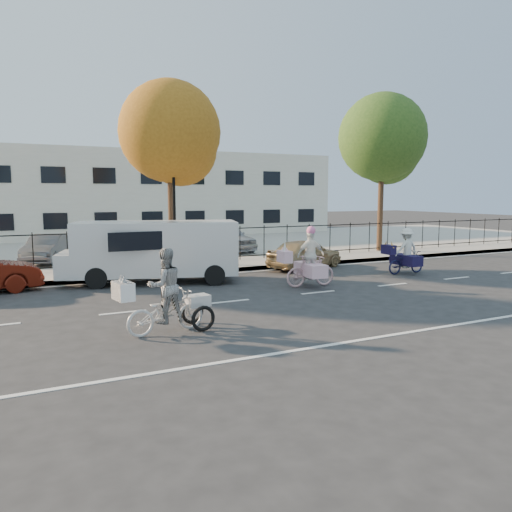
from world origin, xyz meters
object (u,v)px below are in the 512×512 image
white_van (154,249)px  lot_car_c (47,248)px  pedestrian (91,247)px  bull_bike (406,256)px  lamppost (174,192)px  gold_sedan (305,254)px  lot_car_d (226,237)px  unicorn_bike (310,264)px  zebra_trike (166,301)px

white_van → lot_car_c: size_ratio=1.77×
pedestrian → bull_bike: bearing=144.0°
lamppost → white_van: size_ratio=0.68×
gold_sedan → lot_car_d: 6.21m
lamppost → lot_car_d: bearing=44.9°
white_van → gold_sedan: white_van is taller
bull_bike → lot_car_c: (-12.21, 8.40, 0.04)m
unicorn_bike → white_van: size_ratio=0.32×
lamppost → lot_car_c: bearing=145.1°
bull_bike → unicorn_bike: bearing=97.7°
pedestrian → white_van: bearing=110.7°
bull_bike → lot_car_c: bull_bike is taller
zebra_trike → gold_sedan: (7.83, 6.85, -0.11)m
bull_bike → white_van: white_van is taller
lamppost → unicorn_bike: size_ratio=2.15×
lamppost → bull_bike: (7.56, -5.16, -2.41)m
unicorn_bike → lot_car_d: size_ratio=0.49×
zebra_trike → white_van: size_ratio=0.35×
lamppost → lot_car_c: 6.15m
zebra_trike → bull_bike: (10.58, 3.99, -0.03)m
lot_car_d → unicorn_bike: bearing=-103.1°
unicorn_bike → white_van: white_van is taller
lamppost → gold_sedan: bearing=-25.6°
bull_bike → pedestrian: bearing=64.3°
gold_sedan → pedestrian: pedestrian is taller
lamppost → pedestrian: size_ratio=2.42×
lamppost → white_van: bearing=-120.0°
gold_sedan → lot_car_c: bearing=38.9°
zebra_trike → lot_car_d: bearing=-36.4°
white_van → gold_sedan: bearing=21.2°
white_van → lot_car_d: white_van is taller
zebra_trike → unicorn_bike: unicorn_bike is taller
pedestrian → lot_car_c: bearing=-78.4°
white_van → pedestrian: white_van is taller
bull_bike → white_van: size_ratio=0.29×
zebra_trike → pedestrian: pedestrian is taller
zebra_trike → lot_car_c: 12.50m
gold_sedan → bull_bike: bearing=-156.7°
lamppost → zebra_trike: 9.93m
gold_sedan → zebra_trike: bearing=110.5°
zebra_trike → gold_sedan: bearing=-57.3°
white_van → unicorn_bike: bearing=-17.9°
zebra_trike → lot_car_d: size_ratio=0.54×
pedestrian → lot_car_d: 8.14m
bull_bike → lamppost: bearing=55.3°
lamppost → white_van: 3.77m
lamppost → zebra_trike: lamppost is taller
lot_car_c → lamppost: bearing=-15.5°
white_van → lot_car_c: bearing=133.5°
pedestrian → lot_car_d: pedestrian is taller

